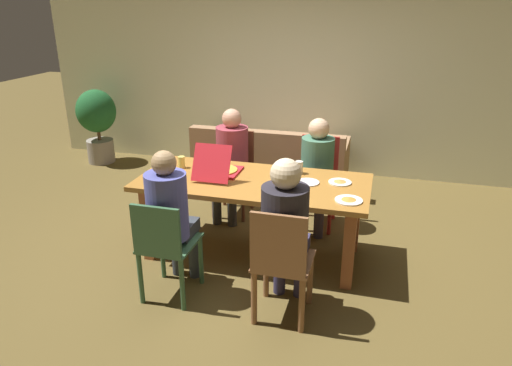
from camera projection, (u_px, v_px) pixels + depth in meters
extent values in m
plane|color=brown|center=(253.00, 253.00, 4.59)|extent=(20.00, 20.00, 0.00)
cube|color=beige|center=(305.00, 67.00, 6.40)|extent=(7.69, 0.12, 2.90)
cube|color=#9E6729|center=(253.00, 182.00, 4.32)|extent=(2.11, 0.93, 0.04)
cube|color=#A65C35|center=(148.00, 224.00, 4.39)|extent=(0.10, 0.10, 0.72)
cube|color=#A65C35|center=(349.00, 250.00, 3.93)|extent=(0.10, 0.10, 0.72)
cube|color=#A65C35|center=(178.00, 197.00, 4.99)|extent=(0.10, 0.10, 0.72)
cube|color=#A65C35|center=(355.00, 216.00, 4.53)|extent=(0.10, 0.10, 0.72)
cylinder|color=brown|center=(266.00, 272.00, 3.86)|extent=(0.05, 0.05, 0.46)
cylinder|color=brown|center=(310.00, 278.00, 3.77)|extent=(0.05, 0.05, 0.46)
cylinder|color=brown|center=(254.00, 298.00, 3.52)|extent=(0.05, 0.05, 0.46)
cylinder|color=brown|center=(302.00, 306.00, 3.43)|extent=(0.05, 0.05, 0.46)
cube|color=brown|center=(284.00, 261.00, 3.56)|extent=(0.43, 0.44, 0.02)
cube|color=brown|center=(278.00, 245.00, 3.29)|extent=(0.41, 0.03, 0.47)
cylinder|color=#322D4C|center=(280.00, 267.00, 3.90)|extent=(0.10, 0.10, 0.48)
cylinder|color=#322D4C|center=(300.00, 270.00, 3.86)|extent=(0.10, 0.10, 0.48)
cube|color=#322D4C|center=(288.00, 245.00, 3.66)|extent=(0.31, 0.28, 0.11)
cylinder|color=#28242D|center=(285.00, 222.00, 3.44)|extent=(0.35, 0.35, 0.54)
sphere|color=beige|center=(286.00, 174.00, 3.30)|extent=(0.22, 0.22, 0.22)
cylinder|color=#AF2A25|center=(330.00, 214.00, 4.89)|extent=(0.04, 0.04, 0.46)
cylinder|color=#AF2A25|center=(295.00, 210.00, 4.98)|extent=(0.04, 0.04, 0.46)
cylinder|color=#AF2A25|center=(334.00, 200.00, 5.24)|extent=(0.04, 0.04, 0.46)
cylinder|color=#AF2A25|center=(302.00, 196.00, 5.33)|extent=(0.04, 0.04, 0.46)
cube|color=#AF2A25|center=(316.00, 184.00, 5.02)|extent=(0.42, 0.45, 0.02)
cube|color=#AF2A25|center=(320.00, 157.00, 5.12)|extent=(0.40, 0.03, 0.47)
cylinder|color=#443B4B|center=(319.00, 216.00, 4.82)|extent=(0.10, 0.10, 0.48)
cylinder|color=#443B4B|center=(303.00, 214.00, 4.86)|extent=(0.10, 0.10, 0.48)
cube|color=#443B4B|center=(314.00, 184.00, 4.86)|extent=(0.31, 0.31, 0.11)
cylinder|color=#416F56|center=(317.00, 159.00, 4.92)|extent=(0.34, 0.34, 0.45)
sphere|color=#D6AB85|center=(319.00, 129.00, 4.80)|extent=(0.22, 0.22, 0.22)
cylinder|color=#37613F|center=(162.00, 254.00, 4.12)|extent=(0.04, 0.04, 0.46)
cylinder|color=#37613F|center=(201.00, 260.00, 4.03)|extent=(0.04, 0.04, 0.46)
cylinder|color=#37613F|center=(141.00, 278.00, 3.77)|extent=(0.04, 0.04, 0.46)
cylinder|color=#37613F|center=(182.00, 285.00, 3.68)|extent=(0.04, 0.04, 0.46)
cube|color=#37613F|center=(170.00, 243.00, 3.82)|extent=(0.42, 0.45, 0.02)
cube|color=#37613F|center=(156.00, 231.00, 3.55)|extent=(0.40, 0.03, 0.40)
cylinder|color=#33383F|center=(177.00, 250.00, 4.17)|extent=(0.10, 0.10, 0.48)
cylinder|color=#33383F|center=(194.00, 252.00, 4.13)|extent=(0.10, 0.10, 0.48)
cube|color=#33383F|center=(177.00, 228.00, 3.93)|extent=(0.29, 0.30, 0.11)
cylinder|color=#4D519F|center=(167.00, 206.00, 3.70)|extent=(0.33, 0.33, 0.54)
sphere|color=#A27F56|center=(164.00, 163.00, 3.57)|extent=(0.19, 0.19, 0.19)
cylinder|color=brown|center=(243.00, 202.00, 5.17)|extent=(0.04, 0.04, 0.46)
cylinder|color=brown|center=(213.00, 199.00, 5.26)|extent=(0.04, 0.04, 0.46)
cylinder|color=brown|center=(252.00, 190.00, 5.51)|extent=(0.04, 0.04, 0.46)
cylinder|color=brown|center=(224.00, 187.00, 5.59)|extent=(0.04, 0.04, 0.46)
cube|color=brown|center=(233.00, 175.00, 5.30)|extent=(0.40, 0.42, 0.02)
cube|color=brown|center=(238.00, 150.00, 5.39)|extent=(0.38, 0.03, 0.46)
cylinder|color=#353736|center=(232.00, 205.00, 5.08)|extent=(0.10, 0.10, 0.48)
cylinder|color=#353736|center=(217.00, 203.00, 5.12)|extent=(0.10, 0.10, 0.48)
cube|color=#353736|center=(228.00, 175.00, 5.13)|extent=(0.32, 0.33, 0.11)
cylinder|color=#943743|center=(232.00, 149.00, 5.18)|extent=(0.35, 0.35, 0.49)
sphere|color=tan|center=(232.00, 119.00, 5.06)|extent=(0.21, 0.21, 0.21)
cube|color=red|center=(221.00, 171.00, 4.50)|extent=(0.35, 0.35, 0.02)
cylinder|color=gold|center=(221.00, 170.00, 4.50)|extent=(0.31, 0.31, 0.01)
cube|color=red|center=(211.00, 163.00, 4.21)|extent=(0.35, 0.17, 0.32)
cylinder|color=white|center=(349.00, 200.00, 3.86)|extent=(0.23, 0.23, 0.01)
cone|color=#BD8331|center=(349.00, 199.00, 3.86)|extent=(0.12, 0.12, 0.02)
cylinder|color=white|center=(170.00, 182.00, 4.24)|extent=(0.26, 0.26, 0.01)
cylinder|color=white|center=(340.00, 182.00, 4.24)|extent=(0.21, 0.21, 0.01)
cone|color=orange|center=(340.00, 181.00, 4.24)|extent=(0.11, 0.11, 0.02)
cylinder|color=white|center=(308.00, 182.00, 4.24)|extent=(0.21, 0.21, 0.01)
cylinder|color=silver|center=(299.00, 167.00, 4.46)|extent=(0.08, 0.08, 0.12)
cylinder|color=#DACE5C|center=(182.00, 162.00, 4.61)|extent=(0.07, 0.07, 0.12)
cube|color=#9A724E|center=(272.00, 167.00, 6.31)|extent=(1.96, 0.90, 0.42)
cube|color=#9A724E|center=(265.00, 146.00, 5.83)|extent=(1.96, 0.16, 0.38)
cube|color=#9A724E|center=(210.00, 141.00, 6.42)|extent=(0.20, 0.85, 0.18)
cube|color=#9A724E|center=(340.00, 151.00, 5.98)|extent=(0.20, 0.85, 0.18)
cylinder|color=gray|center=(101.00, 151.00, 7.12)|extent=(0.39, 0.39, 0.34)
cylinder|color=brown|center=(99.00, 133.00, 7.02)|extent=(0.05, 0.05, 0.21)
ellipsoid|color=#1E5C2B|center=(96.00, 111.00, 6.90)|extent=(0.57, 0.57, 0.63)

